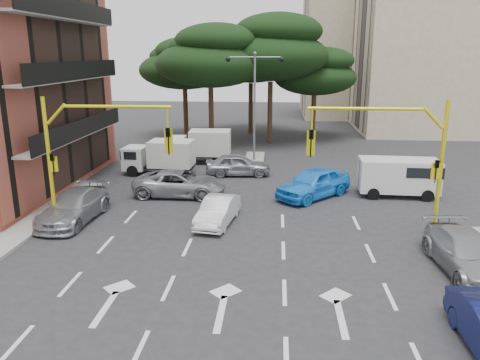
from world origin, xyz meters
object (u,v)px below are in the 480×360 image
object	(u,v)px
car_silver_cross_a	(180,183)
car_silver_parked	(467,253)
signal_mast_left	(86,145)
car_blue_compact	(314,183)
street_lamp_center	(255,88)
van_white	(398,177)
box_truck_a	(159,157)
box_truck_b	(198,147)
signal_mast_right	(399,150)
car_white_hatch	(218,211)
car_silver_cross_b	(238,165)
car_silver_wagon	(74,207)

from	to	relation	value
car_silver_cross_a	car_silver_parked	xyz separation A→B (m)	(12.48, -8.59, -0.00)
signal_mast_left	car_blue_compact	world-z (taller)	signal_mast_left
street_lamp_center	van_white	size ratio (longest dim) A/B	1.80
car_silver_parked	box_truck_a	distance (m)	19.88
car_blue_compact	van_white	size ratio (longest dim) A/B	1.12
street_lamp_center	box_truck_b	distance (m)	5.90
signal_mast_right	car_white_hatch	size ratio (longest dim) A/B	1.57
car_white_hatch	car_silver_cross_b	xyz separation A→B (m)	(0.21, 9.11, 0.09)
signal_mast_left	car_silver_parked	bearing A→B (deg)	-12.24
car_silver_cross_a	box_truck_a	size ratio (longest dim) A/B	1.10
car_blue_compact	car_silver_parked	world-z (taller)	car_blue_compact
car_silver_wagon	van_white	world-z (taller)	van_white
street_lamp_center	car_silver_cross_b	size ratio (longest dim) A/B	1.84
box_truck_a	box_truck_b	bearing A→B (deg)	-26.00
signal_mast_right	car_silver_cross_a	xyz separation A→B (m)	(-10.58, 5.22, -3.17)
street_lamp_center	car_silver_cross_b	world-z (taller)	street_lamp_center
car_silver_wagon	box_truck_b	distance (m)	13.37
car_white_hatch	car_silver_cross_b	size ratio (longest dim) A/B	0.90
car_blue_compact	car_silver_cross_a	bearing A→B (deg)	-133.95
car_silver_wagon	car_silver_parked	world-z (taller)	car_silver_wagon
signal_mast_right	car_blue_compact	size ratio (longest dim) A/B	1.24
van_white	box_truck_b	bearing A→B (deg)	-117.78
car_blue_compact	car_silver_wagon	size ratio (longest dim) A/B	0.97
car_silver_wagon	street_lamp_center	bearing A→B (deg)	62.50
car_silver_cross_a	car_white_hatch	bearing A→B (deg)	-146.97
box_truck_a	box_truck_b	size ratio (longest dim) A/B	0.96
signal_mast_left	van_white	size ratio (longest dim) A/B	1.39
street_lamp_center	car_silver_wagon	world-z (taller)	street_lamp_center
car_white_hatch	car_silver_cross_b	bearing A→B (deg)	97.80
car_silver_cross_b	car_silver_parked	world-z (taller)	car_silver_cross_b
signal_mast_right	car_silver_cross_b	world-z (taller)	signal_mast_right
car_white_hatch	car_blue_compact	world-z (taller)	car_blue_compact
car_silver_wagon	van_white	size ratio (longest dim) A/B	1.15
car_silver_parked	box_truck_b	world-z (taller)	box_truck_b
car_silver_parked	box_truck_a	bearing A→B (deg)	134.55
van_white	box_truck_a	bearing A→B (deg)	-101.89
car_silver_cross_a	car_silver_parked	size ratio (longest dim) A/B	1.05
signal_mast_left	van_white	xyz separation A→B (m)	(15.30, 6.17, -2.81)
car_silver_cross_b	van_white	world-z (taller)	van_white
car_silver_cross_b	car_silver_parked	xyz separation A→B (m)	(9.56, -13.40, -0.01)
car_white_hatch	van_white	xyz separation A→B (m)	(9.57, 5.24, 0.45)
van_white	street_lamp_center	bearing A→B (deg)	-130.21
car_silver_cross_b	box_truck_a	xyz separation A→B (m)	(-5.23, -0.13, 0.43)
car_silver_wagon	car_white_hatch	bearing A→B (deg)	5.15
signal_mast_right	box_truck_b	world-z (taller)	signal_mast_right
car_white_hatch	box_truck_b	xyz separation A→B (m)	(-3.01, 12.59, 0.57)
signal_mast_left	box_truck_a	size ratio (longest dim) A/B	1.29
signal_mast_right	van_white	world-z (taller)	signal_mast_right
car_silver_parked	van_white	size ratio (longest dim) A/B	1.14
car_blue_compact	car_silver_cross_a	xyz separation A→B (m)	(-7.53, -0.30, -0.11)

